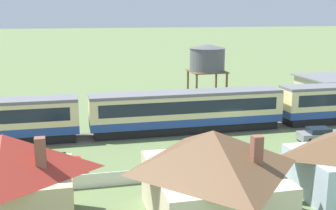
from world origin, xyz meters
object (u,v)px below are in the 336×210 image
at_px(passenger_train, 190,109).
at_px(cottage_red_roof_2, 6,182).
at_px(parked_car_grey_2, 319,135).
at_px(cottage_brown_roof, 212,175).
at_px(parked_car_red, 55,164).
at_px(water_tower, 207,59).

distance_m(passenger_train, cottage_red_roof_2, 23.46).
height_order(passenger_train, cottage_red_roof_2, cottage_red_roof_2).
bearing_deg(cottage_red_roof_2, parked_car_grey_2, 22.82).
bearing_deg(cottage_red_roof_2, passenger_train, 48.24).
distance_m(cottage_red_roof_2, cottage_brown_roof, 11.62).
relative_size(passenger_train, parked_car_grey_2, 14.82).
xyz_separation_m(passenger_train, cottage_red_roof_2, (-15.62, -17.49, 0.64)).
bearing_deg(passenger_train, parked_car_red, -147.59).
distance_m(passenger_train, cottage_brown_roof, 19.28).
height_order(cottage_red_roof_2, cottage_brown_roof, cottage_red_roof_2).
xyz_separation_m(water_tower, parked_car_grey_2, (5.82, -16.90, -5.72)).
bearing_deg(parked_car_red, water_tower, 41.25).
xyz_separation_m(cottage_brown_roof, parked_car_red, (-9.31, 10.33, -2.30)).
bearing_deg(water_tower, cottage_red_roof_2, -126.69).
relative_size(cottage_brown_roof, parked_car_red, 2.05).
xyz_separation_m(cottage_red_roof_2, cottage_brown_roof, (11.54, -1.35, -0.09)).
xyz_separation_m(water_tower, cottage_brown_roof, (-9.46, -29.53, -3.46)).
distance_m(cottage_red_roof_2, parked_car_grey_2, 29.20).
distance_m(passenger_train, water_tower, 12.63).
height_order(passenger_train, cottage_brown_roof, cottage_brown_roof).
bearing_deg(parked_car_red, parked_car_grey_2, 0.96).
relative_size(water_tower, cottage_red_roof_2, 1.06).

